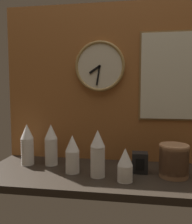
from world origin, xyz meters
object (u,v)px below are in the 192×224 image
object	(u,v)px
menu_board	(175,76)
cup_stack_far_left	(27,144)
wall_clock	(100,66)
cup_stack_center_left	(72,154)
cup_stack_center	(98,153)
bowl_stack_right	(174,160)
napkin_dispenser	(140,162)
cup_stack_left	(51,145)
cup_stack_center_right	(125,165)

from	to	relation	value
menu_board	cup_stack_far_left	bearing A→B (deg)	-169.43
cup_stack_far_left	wall_clock	distance (cm)	69.49
wall_clock	cup_stack_center_left	bearing A→B (deg)	-114.74
cup_stack_center	cup_stack_center_left	size ratio (longest dim) A/B	1.19
cup_stack_center_left	wall_clock	distance (cm)	60.25
bowl_stack_right	napkin_dispenser	distance (cm)	19.13
cup_stack_center_left	menu_board	distance (cm)	81.12
cup_stack_left	wall_clock	world-z (taller)	wall_clock
cup_stack_center_right	cup_stack_center	bearing A→B (deg)	162.91
cup_stack_center_right	napkin_dispenser	world-z (taller)	cup_stack_center_right
cup_stack_left	napkin_dispenser	bearing A→B (deg)	-5.88
cup_stack_center_right	cup_stack_far_left	xyz separation A→B (cm)	(-63.25, 18.89, 4.18)
cup_stack_center_right	menu_board	xyz separation A→B (cm)	(30.24, 36.34, 47.88)
cup_stack_left	bowl_stack_right	size ratio (longest dim) A/B	1.44
cup_stack_far_left	napkin_dispenser	size ratio (longest dim) A/B	2.22
cup_stack_left	cup_stack_far_left	bearing A→B (deg)	-173.73
cup_stack_left	cup_stack_center_right	size ratio (longest dim) A/B	1.47
cup_stack_far_left	cup_stack_center	bearing A→B (deg)	-16.48
cup_stack_left	wall_clock	distance (cm)	60.28
cup_stack_center_right	menu_board	size ratio (longest dim) A/B	0.31
cup_stack_far_left	bowl_stack_right	size ratio (longest dim) A/B	1.44
cup_stack_center	menu_board	xyz separation A→B (cm)	(45.54, 31.63, 43.70)
bowl_stack_right	napkin_dispenser	size ratio (longest dim) A/B	1.54
cup_stack_center_right	bowl_stack_right	bearing A→B (deg)	22.62
cup_stack_left	bowl_stack_right	xyz separation A→B (cm)	(74.35, -9.53, -3.65)
cup_stack_center_left	napkin_dispenser	size ratio (longest dim) A/B	1.87
cup_stack_far_left	menu_board	distance (cm)	104.66
cup_stack_far_left	napkin_dispenser	distance (cm)	71.83
cup_stack_left	cup_stack_center_left	bearing A→B (deg)	-34.71
cup_stack_center_left	menu_board	size ratio (longest dim) A/B	0.38
cup_stack_far_left	cup_stack_center	world-z (taller)	same
bowl_stack_right	cup_stack_far_left	bearing A→B (deg)	175.01
bowl_stack_right	menu_board	size ratio (longest dim) A/B	0.32
cup_stack_left	cup_stack_center_left	size ratio (longest dim) A/B	1.19
cup_stack_center_left	cup_stack_center	bearing A→B (deg)	-14.69
wall_clock	menu_board	world-z (taller)	menu_board
wall_clock	cup_stack_center_right	bearing A→B (deg)	-62.47
cup_stack_left	napkin_dispenser	size ratio (longest dim) A/B	2.22
cup_stack_center_right	wall_clock	world-z (taller)	wall_clock
bowl_stack_right	napkin_dispenser	bearing A→B (deg)	168.43
cup_stack_center_right	menu_board	world-z (taller)	menu_board
cup_stack_center	menu_board	distance (cm)	70.59
cup_stack_left	cup_stack_center_left	world-z (taller)	cup_stack_left
wall_clock	napkin_dispenser	distance (cm)	66.81
cup_stack_center	menu_board	world-z (taller)	menu_board
cup_stack_left	cup_stack_center_left	distance (cm)	20.86
cup_stack_center_left	napkin_dispenser	xyz separation A→B (cm)	(38.88, 6.06, -5.12)
cup_stack_left	bowl_stack_right	world-z (taller)	cup_stack_left
menu_board	napkin_dispenser	distance (cm)	59.54
cup_stack_center	cup_stack_center_left	xyz separation A→B (cm)	(-15.48, 4.06, -2.09)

